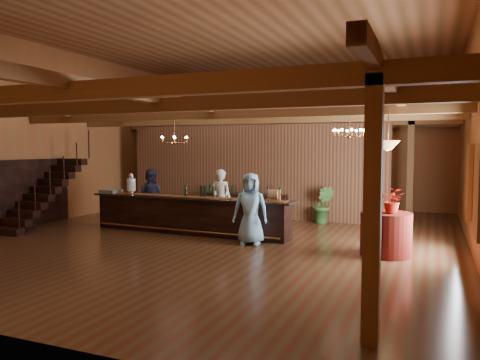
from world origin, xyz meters
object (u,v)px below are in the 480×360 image
at_px(tasting_bar, 189,215).
at_px(backbar_shelf, 244,206).
at_px(chandelier_right, 349,132).
at_px(round_table, 386,234).
at_px(raffle_drum, 274,194).
at_px(pendant_lamp, 388,145).
at_px(guest, 250,209).
at_px(bartender, 221,200).
at_px(beverage_dispenser, 131,184).
at_px(floor_plant, 323,205).
at_px(chandelier_left, 174,139).
at_px(staff_second, 150,197).

relative_size(tasting_bar, backbar_shelf, 2.09).
distance_m(backbar_shelf, chandelier_right, 5.09).
distance_m(backbar_shelf, round_table, 6.13).
distance_m(tasting_bar, raffle_drum, 2.59).
height_order(pendant_lamp, guest, pendant_lamp).
xyz_separation_m(tasting_bar, backbar_shelf, (0.41, 3.05, -0.10)).
height_order(pendant_lamp, bartender, pendant_lamp).
bearing_deg(beverage_dispenser, pendant_lamp, -6.74).
relative_size(backbar_shelf, chandelier_right, 3.63).
bearing_deg(floor_plant, bartender, -135.82).
xyz_separation_m(tasting_bar, pendant_lamp, (5.25, -0.71, 1.89)).
height_order(beverage_dispenser, guest, guest).
relative_size(chandelier_left, staff_second, 0.47).
relative_size(tasting_bar, bartender, 3.47).
distance_m(staff_second, guest, 4.08).
relative_size(round_table, staff_second, 0.64).
xyz_separation_m(backbar_shelf, guest, (1.69, -3.80, 0.46)).
bearing_deg(chandelier_right, raffle_drum, -156.55).
relative_size(raffle_drum, bartender, 0.19).
bearing_deg(floor_plant, tasting_bar, -134.88).
distance_m(raffle_drum, chandelier_right, 2.42).
distance_m(beverage_dispenser, floor_plant, 5.86).
height_order(chandelier_left, pendant_lamp, same).
xyz_separation_m(raffle_drum, pendant_lamp, (2.75, -0.55, 1.22)).
bearing_deg(tasting_bar, round_table, -5.11).
bearing_deg(tasting_bar, bartender, 51.07).
xyz_separation_m(backbar_shelf, pendant_lamp, (4.84, -3.77, 1.99)).
relative_size(bartender, guest, 1.00).
bearing_deg(tasting_bar, guest, -16.88).
distance_m(tasting_bar, round_table, 5.29).
relative_size(backbar_shelf, pendant_lamp, 3.23).
height_order(tasting_bar, floor_plant, floor_plant).
relative_size(beverage_dispenser, chandelier_right, 0.75).
distance_m(tasting_bar, pendant_lamp, 5.62).
bearing_deg(bartender, chandelier_right, 176.71).
bearing_deg(bartender, floor_plant, -136.99).
xyz_separation_m(round_table, chandelier_left, (-5.72, 0.78, 2.11)).
relative_size(chandelier_right, pendant_lamp, 0.89).
xyz_separation_m(round_table, staff_second, (-6.96, 1.44, 0.38)).
bearing_deg(guest, beverage_dispenser, 158.54).
xyz_separation_m(raffle_drum, backbar_shelf, (-2.09, 3.22, -0.77)).
xyz_separation_m(chandelier_right, staff_second, (-5.92, 0.14, -1.87)).
bearing_deg(round_table, raffle_drum, 168.64).
bearing_deg(beverage_dispenser, guest, -12.22).
distance_m(round_table, floor_plant, 4.37).
height_order(raffle_drum, pendant_lamp, pendant_lamp).
xyz_separation_m(beverage_dispenser, floor_plant, (5.03, 2.92, -0.71)).
bearing_deg(guest, staff_second, 149.67).
distance_m(tasting_bar, bartender, 1.02).
bearing_deg(chandelier_left, pendant_lamp, -7.80).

